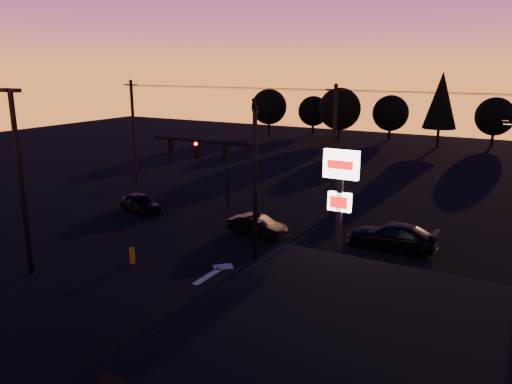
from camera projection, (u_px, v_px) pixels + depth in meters
ground at (187, 282)px, 24.12m from camera, size 120.00×120.00×0.00m
lane_arrow at (215, 272)px, 25.29m from camera, size 1.20×3.10×0.01m
traffic_signal_mast at (229, 167)px, 26.33m from camera, size 6.79×0.52×8.58m
secondary_signal at (227, 171)px, 35.50m from camera, size 0.30×0.31×4.35m
parking_lot_light at (20, 171)px, 23.85m from camera, size 1.25×0.30×9.14m
pylon_sign at (340, 195)px, 20.86m from camera, size 1.50×0.28×6.80m
utility_pole_0 at (134, 133)px, 42.42m from camera, size 1.40×0.26×9.00m
utility_pole_1 at (334, 150)px, 33.87m from camera, size 1.40×0.26×9.00m
power_wires at (336, 90)px, 32.89m from camera, size 36.00×1.22×0.07m
bollard at (132, 256)px, 26.29m from camera, size 0.28×0.28×0.84m
tree_0 at (269, 107)px, 75.82m from camera, size 5.36×5.36×6.74m
tree_1 at (313, 111)px, 75.66m from camera, size 4.54×4.54×5.71m
tree_2 at (340, 109)px, 68.35m from camera, size 5.77×5.78×7.26m
tree_3 at (391, 113)px, 69.04m from camera, size 4.95×4.95×6.22m
tree_4 at (441, 100)px, 62.64m from camera, size 4.18×4.18×9.50m
tree_5 at (495, 116)px, 64.56m from camera, size 4.95×4.95×6.22m
car_left at (140, 203)px, 35.50m from camera, size 4.12×2.58×1.31m
car_mid at (258, 225)px, 30.61m from camera, size 3.82×1.49×1.24m
car_right at (392, 236)px, 28.38m from camera, size 5.16×2.31×1.47m
suv_parked at (360, 359)px, 16.51m from camera, size 4.35×5.76×1.45m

